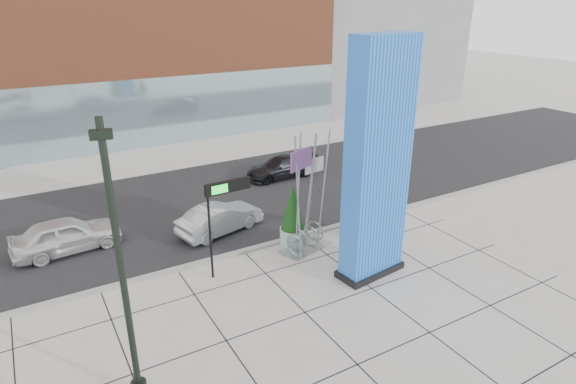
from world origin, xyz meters
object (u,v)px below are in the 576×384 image
lamp_post (126,298)px  public_art_sculpture (306,220)px  overhead_street_sign (224,196)px  car_white_west (66,235)px  car_silver_mid (220,219)px  blue_pylon (377,168)px

lamp_post → public_art_sculpture: 10.02m
overhead_street_sign → car_white_west: 7.86m
public_art_sculpture → car_silver_mid: (-2.65, 3.34, -0.69)m
blue_pylon → car_white_west: blue_pylon is taller
public_art_sculpture → car_white_west: (-9.11, 4.97, -0.61)m
lamp_post → public_art_sculpture: (8.52, 4.94, -1.85)m
public_art_sculpture → car_white_west: bearing=134.6°
public_art_sculpture → car_silver_mid: 4.31m
blue_pylon → overhead_street_sign: blue_pylon is taller
overhead_street_sign → car_silver_mid: 4.58m
lamp_post → car_white_west: 10.23m
blue_pylon → car_silver_mid: bearing=114.3°
public_art_sculpture → lamp_post: bearing=-166.7°
blue_pylon → car_white_west: (-10.28, 7.98, -3.68)m
public_art_sculpture → car_white_west: size_ratio=1.17×
lamp_post → car_white_west: (-0.59, 9.91, -2.47)m
lamp_post → public_art_sculpture: bearing=30.1°
lamp_post → car_white_west: bearing=93.4°
blue_pylon → lamp_post: bearing=-175.5°
blue_pylon → overhead_street_sign: (-4.96, 2.82, -1.09)m
lamp_post → overhead_street_sign: size_ratio=2.01×
blue_pylon → lamp_post: 9.95m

